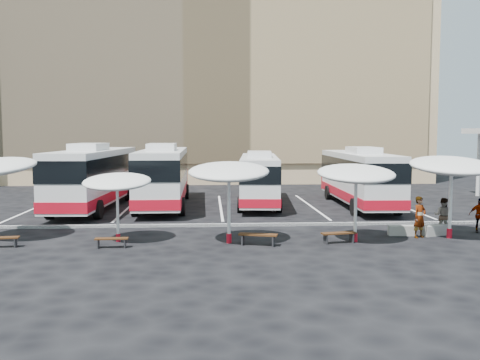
{
  "coord_description": "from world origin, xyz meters",
  "views": [
    {
      "loc": [
        -0.71,
        -26.93,
        4.82
      ],
      "look_at": [
        1.0,
        3.0,
        2.2
      ],
      "focal_mm": 40.0,
      "sensor_mm": 36.0,
      "label": 1
    }
  ],
  "objects": [
    {
      "name": "conc_bench_0",
      "position": [
        8.37,
        -2.42,
        0.24
      ],
      "size": [
        1.29,
        0.52,
        0.47
      ],
      "primitive_type": "cube",
      "rotation": [
        0.0,
        0.0,
        -0.08
      ],
      "color": "gray",
      "rests_on": "ground"
    },
    {
      "name": "bus_3",
      "position": [
        9.17,
        7.84,
        2.02
      ],
      "size": [
        3.12,
        12.51,
        3.95
      ],
      "rotation": [
        0.0,
        0.0,
        -0.02
      ],
      "color": "silver",
      "rests_on": "ground"
    },
    {
      "name": "curb_divider",
      "position": [
        0.0,
        0.5,
        0.07
      ],
      "size": [
        34.0,
        0.25,
        0.15
      ],
      "primitive_type": "cube",
      "color": "black",
      "rests_on": "ground"
    },
    {
      "name": "sunshade_2",
      "position": [
        0.13,
        -3.71,
        3.15
      ],
      "size": [
        3.82,
        3.86,
        3.71
      ],
      "rotation": [
        0.0,
        0.0,
        -0.08
      ],
      "color": "silver",
      "rests_on": "ground"
    },
    {
      "name": "passenger_0",
      "position": [
        8.97,
        -3.02,
        0.96
      ],
      "size": [
        0.84,
        0.73,
        1.93
      ],
      "primitive_type": "imported",
      "rotation": [
        0.0,
        0.0,
        0.47
      ],
      "color": "black",
      "rests_on": "ground"
    },
    {
      "name": "wood_bench_0",
      "position": [
        -9.55,
        -4.12,
        0.34
      ],
      "size": [
        1.5,
        0.56,
        0.45
      ],
      "rotation": [
        0.0,
        0.0,
        0.12
      ],
      "color": "#321B0B",
      "rests_on": "ground"
    },
    {
      "name": "passenger_2",
      "position": [
        12.42,
        -1.91,
        0.85
      ],
      "size": [
        1.08,
        0.74,
        1.7
      ],
      "primitive_type": "imported",
      "rotation": [
        0.0,
        0.0,
        -0.37
      ],
      "color": "black",
      "rests_on": "ground"
    },
    {
      "name": "sunshade_4",
      "position": [
        10.34,
        -3.16,
        3.33
      ],
      "size": [
        3.78,
        3.83,
        3.92
      ],
      "rotation": [
        0.0,
        0.0,
        -0.01
      ],
      "color": "silver",
      "rests_on": "ground"
    },
    {
      "name": "bay_lines",
      "position": [
        0.0,
        8.0,
        0.01
      ],
      "size": [
        24.15,
        12.0,
        0.01
      ],
      "color": "white",
      "rests_on": "ground"
    },
    {
      "name": "bus_1",
      "position": [
        -3.76,
        8.59,
        2.14
      ],
      "size": [
        3.21,
        13.21,
        4.18
      ],
      "rotation": [
        0.0,
        0.0,
        0.01
      ],
      "color": "silver",
      "rests_on": "ground"
    },
    {
      "name": "sunshade_1",
      "position": [
        -4.81,
        -3.12,
        2.68
      ],
      "size": [
        3.19,
        3.22,
        3.15
      ],
      "rotation": [
        0.0,
        0.0,
        -0.06
      ],
      "color": "silver",
      "rests_on": "ground"
    },
    {
      "name": "conc_bench_1",
      "position": [
        9.94,
        -2.52,
        0.25
      ],
      "size": [
        1.39,
        0.87,
        0.5
      ],
      "primitive_type": "cube",
      "rotation": [
        0.0,
        0.0,
        0.35
      ],
      "color": "gray",
      "rests_on": "ground"
    },
    {
      "name": "sunshade_3",
      "position": [
        5.74,
        -3.79,
        3.04
      ],
      "size": [
        3.42,
        3.47,
        3.58
      ],
      "rotation": [
        0.0,
        0.0,
        0.0
      ],
      "color": "silver",
      "rests_on": "ground"
    },
    {
      "name": "bus_0",
      "position": [
        -8.1,
        7.74,
        2.15
      ],
      "size": [
        3.65,
        13.41,
        4.21
      ],
      "rotation": [
        0.0,
        0.0,
        -0.06
      ],
      "color": "silver",
      "rests_on": "ground"
    },
    {
      "name": "wood_bench_1",
      "position": [
        -4.86,
        -4.44,
        0.33
      ],
      "size": [
        1.4,
        0.42,
        0.42
      ],
      "rotation": [
        0.0,
        0.0,
        0.04
      ],
      "color": "#321B0B",
      "rests_on": "ground"
    },
    {
      "name": "wood_bench_3",
      "position": [
        4.95,
        -4.02,
        0.37
      ],
      "size": [
        1.6,
        0.71,
        0.48
      ],
      "rotation": [
        0.0,
        0.0,
        0.2
      ],
      "color": "#321B0B",
      "rests_on": "ground"
    },
    {
      "name": "sandstone_building",
      "position": [
        0.0,
        31.87,
        12.63
      ],
      "size": [
        42.0,
        18.25,
        29.6
      ],
      "color": "tan",
      "rests_on": "ground"
    },
    {
      "name": "bus_2",
      "position": [
        2.64,
        8.99,
        1.86
      ],
      "size": [
        3.39,
        11.67,
        3.65
      ],
      "rotation": [
        0.0,
        0.0,
        -0.08
      ],
      "color": "silver",
      "rests_on": "ground"
    },
    {
      "name": "ground",
      "position": [
        0.0,
        0.0,
        0.0
      ],
      "size": [
        120.0,
        120.0,
        0.0
      ],
      "primitive_type": "plane",
      "color": "black",
      "rests_on": "ground"
    },
    {
      "name": "wood_bench_2",
      "position": [
        1.36,
        -4.33,
        0.39
      ],
      "size": [
        1.73,
        0.87,
        0.51
      ],
      "rotation": [
        0.0,
        0.0,
        -0.27
      ],
      "color": "#321B0B",
      "rests_on": "ground"
    },
    {
      "name": "passenger_1",
      "position": [
        10.55,
        -2.05,
        0.86
      ],
      "size": [
        1.07,
        1.03,
        1.73
      ],
      "primitive_type": "imported",
      "rotation": [
        0.0,
        0.0,
        2.51
      ],
      "color": "black",
      "rests_on": "ground"
    }
  ]
}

